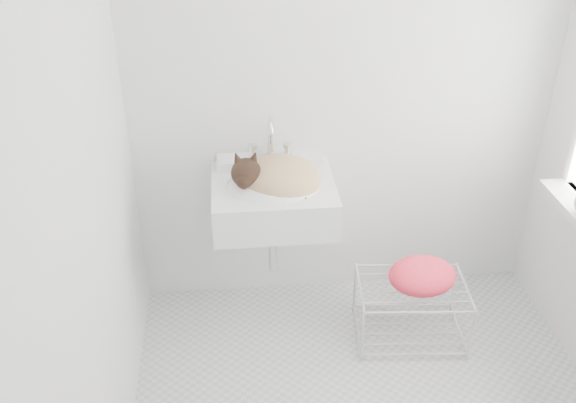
{
  "coord_description": "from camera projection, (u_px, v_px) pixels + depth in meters",
  "views": [
    {
      "loc": [
        -0.58,
        -1.98,
        2.36
      ],
      "look_at": [
        -0.34,
        0.5,
        0.88
      ],
      "focal_mm": 39.6,
      "sensor_mm": 36.0,
      "label": 1
    }
  ],
  "objects": [
    {
      "name": "back_wall",
      "position": [
        345.0,
        84.0,
        3.17
      ],
      "size": [
        2.2,
        0.02,
        2.5
      ],
      "primitive_type": "cube",
      "color": "silver",
      "rests_on": "ground"
    },
    {
      "name": "left_wall",
      "position": [
        85.0,
        194.0,
        2.22
      ],
      "size": [
        0.02,
        2.0,
        2.5
      ],
      "primitive_type": "cube",
      "color": "silver",
      "rests_on": "ground"
    },
    {
      "name": "sink",
      "position": [
        273.0,
        182.0,
        3.12
      ],
      "size": [
        0.6,
        0.53,
        0.24
      ],
      "primitive_type": "cube",
      "color": "white",
      "rests_on": "back_wall"
    },
    {
      "name": "faucet",
      "position": [
        270.0,
        141.0,
        3.2
      ],
      "size": [
        0.22,
        0.15,
        0.22
      ],
      "primitive_type": null,
      "color": "silver",
      "rests_on": "sink"
    },
    {
      "name": "cat",
      "position": [
        276.0,
        177.0,
        3.08
      ],
      "size": [
        0.45,
        0.38,
        0.27
      ],
      "rotation": [
        0.0,
        0.0,
        -0.12
      ],
      "color": "tan",
      "rests_on": "sink"
    },
    {
      "name": "wire_rack",
      "position": [
        410.0,
        313.0,
        3.34
      ],
      "size": [
        0.58,
        0.43,
        0.33
      ],
      "primitive_type": "cube",
      "rotation": [
        0.0,
        0.0,
        -0.09
      ],
      "color": "silver",
      "rests_on": "floor"
    },
    {
      "name": "towel",
      "position": [
        421.0,
        283.0,
        3.23
      ],
      "size": [
        0.39,
        0.31,
        0.15
      ],
      "primitive_type": "ellipsoid",
      "rotation": [
        0.0,
        0.0,
        0.17
      ],
      "color": "red",
      "rests_on": "wire_rack"
    }
  ]
}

